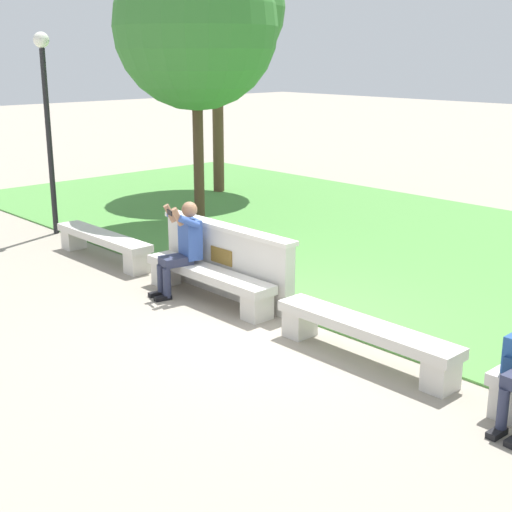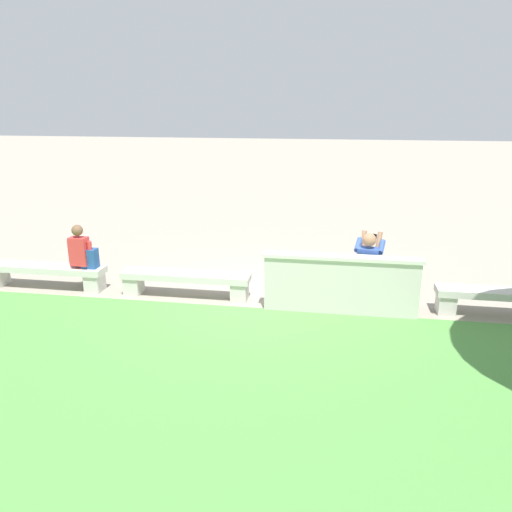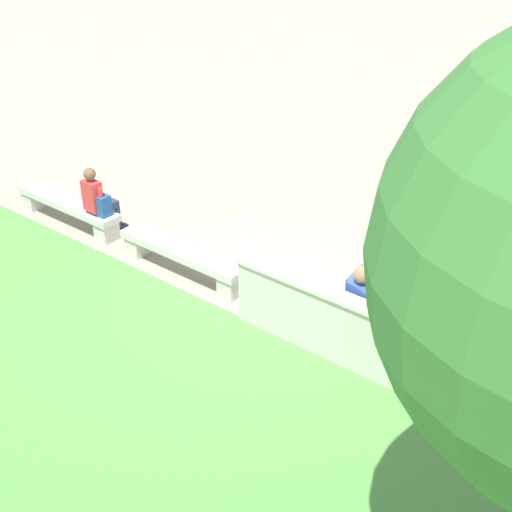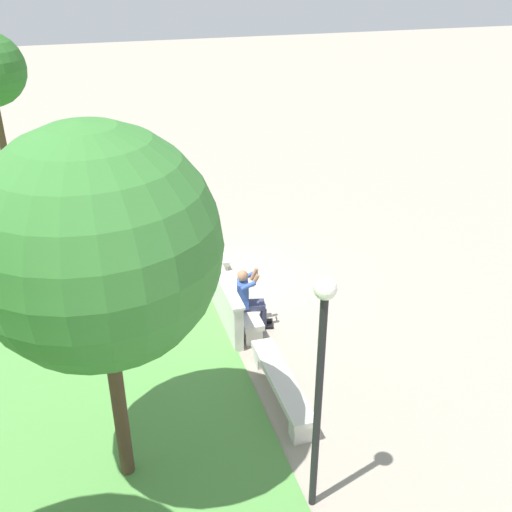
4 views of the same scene
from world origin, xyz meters
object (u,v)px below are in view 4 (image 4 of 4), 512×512
(person_distant, at_px, (196,204))
(person_photographer, at_px, (249,296))
(backpack, at_px, (195,208))
(bench_near, at_px, (239,303))
(tree_left_background, at_px, (98,248))
(bench_mid, at_px, (210,247))
(bench_far, at_px, (189,206))
(bench_main, at_px, (282,384))
(lamp_post, at_px, (320,366))

(person_distant, bearing_deg, person_photographer, -179.90)
(backpack, bearing_deg, bench_near, 179.84)
(tree_left_background, bearing_deg, bench_near, -37.05)
(bench_mid, xyz_separation_m, person_photographer, (-3.18, -0.08, 0.43))
(bench_far, bearing_deg, bench_main, 180.00)
(bench_mid, xyz_separation_m, backpack, (1.80, -0.01, 0.32))
(person_distant, bearing_deg, bench_main, 179.49)
(bench_mid, bearing_deg, bench_far, 0.00)
(bench_mid, distance_m, person_photographer, 3.21)
(bench_near, xyz_separation_m, bench_far, (5.46, 0.00, 0.00))
(bench_main, xyz_separation_m, bench_far, (8.19, 0.00, 0.00))
(bench_near, bearing_deg, person_distant, -0.81)
(tree_left_background, bearing_deg, lamp_post, -118.65)
(bench_mid, height_order, tree_left_background, tree_left_background)
(bench_far, xyz_separation_m, person_photographer, (-5.91, -0.08, 0.43))
(bench_near, distance_m, backpack, 4.54)
(bench_mid, relative_size, person_distant, 1.85)
(bench_far, distance_m, backpack, 0.98)
(bench_far, relative_size, person_photographer, 1.77)
(bench_near, relative_size, lamp_post, 0.64)
(bench_near, distance_m, bench_far, 5.46)
(bench_mid, bearing_deg, backpack, -0.41)
(tree_left_background, xyz_separation_m, lamp_post, (-1.33, -2.43, -1.35))
(person_photographer, bearing_deg, bench_near, 9.45)
(bench_far, height_order, tree_left_background, tree_left_background)
(bench_near, xyz_separation_m, backpack, (4.53, -0.01, 0.32))
(person_photographer, xyz_separation_m, backpack, (4.98, 0.06, -0.11))
(bench_main, distance_m, bench_near, 2.73)
(bench_main, relative_size, tree_left_background, 0.44)
(bench_near, height_order, bench_far, same)
(person_distant, relative_size, tree_left_background, 0.24)
(person_photographer, relative_size, lamp_post, 0.36)
(bench_near, bearing_deg, person_photographer, -170.55)
(person_distant, bearing_deg, bench_near, 179.19)
(person_photographer, height_order, tree_left_background, tree_left_background)
(bench_far, distance_m, person_photographer, 5.93)
(bench_far, bearing_deg, person_photographer, -179.27)
(bench_near, height_order, bench_mid, same)
(bench_mid, distance_m, tree_left_background, 7.72)
(bench_near, bearing_deg, tree_left_background, 142.95)
(bench_main, relative_size, backpack, 5.45)
(bench_near, bearing_deg, bench_mid, 0.00)
(bench_main, height_order, person_photographer, person_photographer)
(person_photographer, height_order, person_distant, person_photographer)
(bench_mid, xyz_separation_m, lamp_post, (-7.67, 0.30, 2.10))
(bench_main, relative_size, bench_mid, 1.00)
(backpack, distance_m, lamp_post, 9.64)
(backpack, bearing_deg, person_photographer, -179.28)
(bench_main, distance_m, person_distant, 7.42)
(bench_mid, xyz_separation_m, bench_far, (2.73, 0.00, 0.00))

